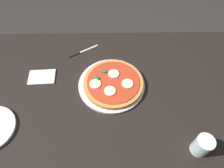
# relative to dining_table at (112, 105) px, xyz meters

# --- Properties ---
(ground_plane) EXTENTS (6.00, 6.00, 0.00)m
(ground_plane) POSITION_rel_dining_table_xyz_m (0.00, 0.00, -0.61)
(ground_plane) COLOR #2D2B28
(dining_table) EXTENTS (1.39, 0.88, 0.70)m
(dining_table) POSITION_rel_dining_table_xyz_m (0.00, 0.00, 0.00)
(dining_table) COLOR black
(dining_table) RESTS_ON ground_plane
(serving_tray) EXTENTS (0.32, 0.32, 0.01)m
(serving_tray) POSITION_rel_dining_table_xyz_m (0.00, 0.06, 0.10)
(serving_tray) COLOR silver
(serving_tray) RESTS_ON dining_table
(pizza) EXTENTS (0.29, 0.29, 0.03)m
(pizza) POSITION_rel_dining_table_xyz_m (0.01, 0.06, 0.12)
(pizza) COLOR #C6843F
(pizza) RESTS_ON serving_tray
(napkin) EXTENTS (0.13, 0.10, 0.01)m
(napkin) POSITION_rel_dining_table_xyz_m (-0.35, 0.11, 0.10)
(napkin) COLOR white
(napkin) RESTS_ON dining_table
(knife) EXTENTS (0.16, 0.10, 0.01)m
(knife) POSITION_rel_dining_table_xyz_m (-0.17, 0.28, 0.10)
(knife) COLOR black
(knife) RESTS_ON dining_table
(glass_cup) EXTENTS (0.07, 0.07, 0.09)m
(glass_cup) POSITION_rel_dining_table_xyz_m (0.34, -0.26, 0.14)
(glass_cup) COLOR silver
(glass_cup) RESTS_ON dining_table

